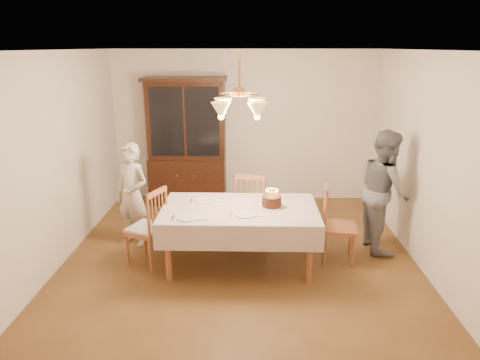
{
  "coord_description": "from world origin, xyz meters",
  "views": [
    {
      "loc": [
        0.13,
        -4.87,
        2.64
      ],
      "look_at": [
        0.0,
        0.2,
        1.05
      ],
      "focal_mm": 32.0,
      "sensor_mm": 36.0,
      "label": 1
    }
  ],
  "objects_px": {
    "chair_far_side": "(252,209)",
    "birthday_cake": "(272,202)",
    "china_hutch": "(187,144)",
    "dining_table": "(240,213)",
    "elderly_woman": "(132,195)"
  },
  "relations": [
    {
      "from": "chair_far_side",
      "to": "birthday_cake",
      "type": "xyz_separation_m",
      "value": [
        0.24,
        -0.72,
        0.38
      ]
    },
    {
      "from": "china_hutch",
      "to": "chair_far_side",
      "type": "bearing_deg",
      "value": -53.32
    },
    {
      "from": "dining_table",
      "to": "china_hutch",
      "type": "xyz_separation_m",
      "value": [
        -0.96,
        2.25,
        0.36
      ]
    },
    {
      "from": "china_hutch",
      "to": "elderly_woman",
      "type": "distance_m",
      "value": 1.79
    },
    {
      "from": "dining_table",
      "to": "birthday_cake",
      "type": "distance_m",
      "value": 0.42
    },
    {
      "from": "chair_far_side",
      "to": "elderly_woman",
      "type": "xyz_separation_m",
      "value": [
        -1.63,
        -0.18,
        0.27
      ]
    },
    {
      "from": "elderly_woman",
      "to": "china_hutch",
      "type": "bearing_deg",
      "value": 99.81
    },
    {
      "from": "birthday_cake",
      "to": "china_hutch",
      "type": "bearing_deg",
      "value": 121.35
    },
    {
      "from": "dining_table",
      "to": "birthday_cake",
      "type": "height_order",
      "value": "birthday_cake"
    },
    {
      "from": "chair_far_side",
      "to": "elderly_woman",
      "type": "height_order",
      "value": "elderly_woman"
    },
    {
      "from": "china_hutch",
      "to": "birthday_cake",
      "type": "height_order",
      "value": "china_hutch"
    },
    {
      "from": "dining_table",
      "to": "elderly_woman",
      "type": "bearing_deg",
      "value": 158.81
    },
    {
      "from": "elderly_woman",
      "to": "birthday_cake",
      "type": "xyz_separation_m",
      "value": [
        1.87,
        -0.54,
        0.11
      ]
    },
    {
      "from": "dining_table",
      "to": "elderly_woman",
      "type": "distance_m",
      "value": 1.58
    },
    {
      "from": "china_hutch",
      "to": "chair_far_side",
      "type": "xyz_separation_m",
      "value": [
        1.12,
        -1.5,
        -0.6
      ]
    }
  ]
}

